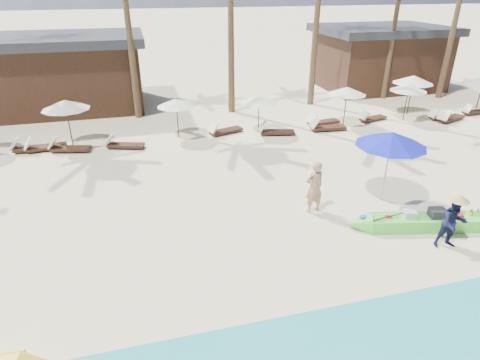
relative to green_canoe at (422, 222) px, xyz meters
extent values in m
plane|color=beige|center=(-5.02, 0.02, -0.23)|extent=(240.00, 240.00, 0.00)
cube|color=#58DC43|center=(0.00, 0.00, -0.03)|extent=(3.50, 1.46, 0.41)
cube|color=white|center=(0.00, 0.00, -0.01)|extent=(2.99, 1.15, 0.19)
cube|color=#262628|center=(0.42, -0.09, 0.27)|extent=(0.56, 0.48, 0.38)
cube|color=silver|center=(-0.41, 0.15, 0.24)|extent=(0.44, 0.40, 0.30)
cube|color=#B21725|center=(0.99, -0.28, 0.20)|extent=(0.38, 0.34, 0.24)
cylinder|color=#B21725|center=(-1.04, 0.29, 0.13)|extent=(0.24, 0.24, 0.10)
cylinder|color=#262628|center=(-1.33, 0.25, 0.13)|extent=(0.22, 0.22, 0.09)
sphere|color=tan|center=(-1.64, 0.37, 0.18)|extent=(0.19, 0.19, 0.19)
cylinder|color=yellow|center=(1.55, -0.26, 0.18)|extent=(0.15, 0.15, 0.19)
cylinder|color=yellow|center=(1.76, -0.31, 0.18)|extent=(0.15, 0.15, 0.19)
imported|color=tan|center=(-2.94, 1.87, 0.69)|extent=(0.75, 0.56, 1.85)
imported|color=#131736|center=(0.13, -1.05, 0.57)|extent=(0.90, 0.77, 1.62)
cylinder|color=#99999E|center=(-0.19, 1.99, 1.02)|extent=(0.05, 0.05, 2.51)
cone|color=#131EB7|center=(-0.19, 1.99, 2.10)|extent=(2.40, 2.40, 0.49)
cube|color=#372116|center=(-13.18, 10.15, -0.07)|extent=(1.88, 0.65, 0.13)
cube|color=#ECE7C8|center=(-14.01, 10.17, 0.26)|extent=(0.43, 0.61, 0.54)
cylinder|color=#372116|center=(-11.59, 10.44, 0.85)|extent=(0.05, 0.05, 2.17)
cone|color=#ECE7C8|center=(-11.59, 10.44, 1.79)|extent=(2.17, 2.17, 0.43)
cube|color=#372116|center=(-12.68, 10.14, -0.08)|extent=(1.81, 0.86, 0.12)
cube|color=#ECE7C8|center=(-13.43, 10.01, 0.23)|extent=(0.48, 0.62, 0.51)
cube|color=#372116|center=(-11.58, 9.66, -0.08)|extent=(1.83, 0.97, 0.12)
cube|color=#ECE7C8|center=(-12.33, 9.84, 0.23)|extent=(0.52, 0.64, 0.51)
cylinder|color=#372116|center=(-6.52, 10.35, 0.73)|extent=(0.05, 0.05, 1.92)
cone|color=#ECE7C8|center=(-6.52, 10.35, 1.55)|extent=(1.92, 1.92, 0.38)
cube|color=#372116|center=(-9.12, 9.47, -0.09)|extent=(1.78, 1.03, 0.12)
cube|color=#ECE7C8|center=(-9.83, 9.69, 0.21)|extent=(0.53, 0.64, 0.49)
cylinder|color=#372116|center=(-2.39, 10.05, 0.71)|extent=(0.05, 0.05, 1.89)
cone|color=#ECE7C8|center=(-2.39, 10.05, 1.52)|extent=(1.89, 1.89, 0.38)
cube|color=#372116|center=(-4.06, 10.28, -0.08)|extent=(1.83, 1.05, 0.12)
cube|color=#ECE7C8|center=(-4.80, 10.05, 0.23)|extent=(0.54, 0.65, 0.51)
cube|color=#372116|center=(-1.56, 9.42, -0.08)|extent=(1.83, 0.93, 0.12)
cube|color=#ECE7C8|center=(-2.31, 9.59, 0.23)|extent=(0.51, 0.64, 0.51)
cylinder|color=#372116|center=(2.50, 10.03, 0.78)|extent=(0.05, 0.05, 2.03)
cone|color=#ECE7C8|center=(2.50, 10.03, 1.65)|extent=(2.03, 2.03, 0.41)
cube|color=#372116|center=(1.43, 10.28, -0.08)|extent=(1.83, 0.79, 0.13)
cube|color=#ECE7C8|center=(0.65, 10.18, 0.24)|extent=(0.47, 0.62, 0.52)
cube|color=#372116|center=(1.28, 9.37, -0.07)|extent=(1.86, 0.72, 0.13)
cube|color=#ECE7C8|center=(0.48, 9.43, 0.25)|extent=(0.45, 0.62, 0.53)
cylinder|color=#372116|center=(6.19, 9.92, 0.77)|extent=(0.05, 0.05, 2.01)
cone|color=#ECE7C8|center=(6.19, 9.92, 1.64)|extent=(2.01, 2.01, 0.40)
cube|color=#372116|center=(4.47, 10.27, -0.09)|extent=(1.71, 0.89, 0.12)
cube|color=#ECE7C8|center=(3.77, 10.10, 0.20)|extent=(0.48, 0.60, 0.48)
cylinder|color=#372116|center=(7.01, 10.73, 0.89)|extent=(0.06, 0.06, 2.24)
cone|color=#ECE7C8|center=(7.01, 10.73, 1.85)|extent=(2.24, 2.24, 0.45)
cube|color=#372116|center=(8.46, 9.46, -0.10)|extent=(1.57, 0.51, 0.11)
cube|color=#ECE7C8|center=(7.77, 9.46, 0.18)|extent=(0.35, 0.51, 0.46)
cube|color=#372116|center=(8.71, 9.11, -0.07)|extent=(1.94, 1.17, 0.13)
cube|color=#ECE7C8|center=(7.94, 8.84, 0.25)|extent=(0.59, 0.70, 0.54)
cylinder|color=#372116|center=(11.11, 9.92, 0.84)|extent=(0.05, 0.05, 2.14)
cube|color=#372116|center=(11.04, 9.83, -0.09)|extent=(1.63, 0.62, 0.11)
cube|color=#ECE7C8|center=(10.34, 9.78, 0.19)|extent=(0.39, 0.54, 0.47)
cone|color=brown|center=(-8.37, 14.29, 4.80)|extent=(0.40, 0.40, 10.08)
cone|color=brown|center=(-2.87, 14.03, 5.39)|extent=(0.40, 0.40, 11.26)
cone|color=brown|center=(7.82, 14.54, 3.80)|extent=(0.40, 0.40, 8.07)
cone|color=brown|center=(11.55, 13.70, 5.08)|extent=(0.40, 0.40, 10.64)
cube|color=#372116|center=(-13.02, 17.52, 1.67)|extent=(10.00, 6.00, 3.80)
cube|color=#2D2D33|center=(-13.02, 17.52, 3.82)|extent=(10.80, 6.60, 0.50)
cube|color=#372116|center=(8.98, 17.52, 1.67)|extent=(8.00, 6.00, 3.80)
cube|color=#2D2D33|center=(8.98, 17.52, 3.82)|extent=(8.80, 6.60, 0.50)
camera|label=1|loc=(-8.34, -9.02, 6.87)|focal=30.00mm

